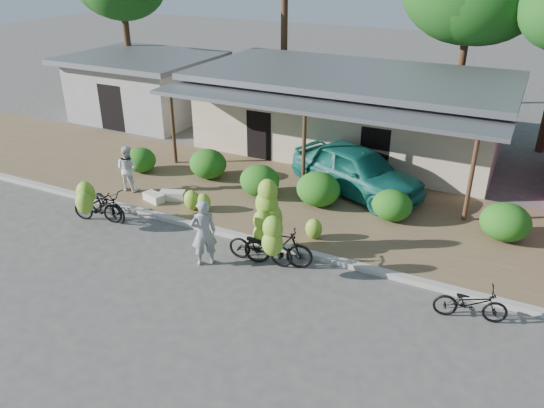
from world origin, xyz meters
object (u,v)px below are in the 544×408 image
at_px(bike_left, 95,206).
at_px(sack_far, 154,197).
at_px(bike_right, 277,245).
at_px(teal_van, 357,170).
at_px(bike_far_left, 103,201).
at_px(sack_near, 172,195).
at_px(bike_far_right, 471,303).
at_px(vendor, 204,233).
at_px(bystander, 128,168).
at_px(bike_center, 264,230).

relative_size(bike_left, sack_far, 2.31).
relative_size(bike_right, teal_van, 0.40).
relative_size(bike_far_left, sack_far, 2.74).
bearing_deg(sack_near, teal_van, 32.07).
height_order(bike_far_right, sack_far, bike_far_right).
xyz_separation_m(bike_far_left, teal_van, (6.69, 5.34, 0.37)).
relative_size(bike_far_left, bike_left, 1.19).
xyz_separation_m(bike_left, vendor, (4.43, -0.49, 0.39)).
bearing_deg(bike_right, bike_far_left, 75.69).
xyz_separation_m(bike_far_right, vendor, (-6.91, -0.74, 0.53)).
xyz_separation_m(bike_left, sack_far, (0.77, 1.92, -0.33)).
height_order(sack_far, teal_van, teal_van).
bearing_deg(bike_far_right, bike_right, 78.16).
bearing_deg(vendor, bike_right, 155.27).
relative_size(bike_left, bike_far_right, 0.98).
bearing_deg(sack_near, bystander, -179.63).
bearing_deg(bike_right, bike_far_right, -101.73).
xyz_separation_m(bike_right, bike_far_right, (5.03, 0.07, -0.30)).
height_order(bike_right, sack_far, bike_right).
relative_size(bike_right, bike_far_right, 1.13).
bearing_deg(bike_left, bystander, 0.82).
xyz_separation_m(sack_near, sack_far, (-0.49, -0.39, -0.01)).
xyz_separation_m(sack_near, teal_van, (5.43, 3.41, 0.70)).
height_order(bike_right, bystander, bike_right).
relative_size(bike_far_left, bike_far_right, 1.16).
bearing_deg(bike_far_right, bike_left, 78.63).
distance_m(bike_right, vendor, 2.01).
relative_size(bike_right, bystander, 1.22).
distance_m(sack_near, vendor, 4.30).
relative_size(bike_left, bystander, 1.05).
distance_m(bike_far_left, bike_far_right, 11.35).
relative_size(sack_near, teal_van, 0.17).
bearing_deg(bike_far_left, teal_van, -37.67).
relative_size(vendor, teal_van, 0.39).
bearing_deg(bike_left, bike_center, -98.39).
distance_m(bike_far_left, sack_far, 1.76).
bearing_deg(sack_far, bike_right, -17.46).
distance_m(bike_far_left, bystander, 2.04).
height_order(sack_near, bystander, bystander).
height_order(bystander, teal_van, teal_van).
relative_size(bike_far_left, sack_near, 2.42).
distance_m(bike_center, bystander, 6.58).
distance_m(bystander, teal_van, 8.05).
distance_m(bike_left, sack_near, 2.65).
relative_size(bike_center, teal_van, 0.46).
bearing_deg(bike_left, teal_van, -63.18).
bearing_deg(teal_van, bike_center, -169.15).
distance_m(bike_far_right, bystander, 12.12).
relative_size(bike_center, bystander, 1.40).
relative_size(bike_far_left, vendor, 1.06).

